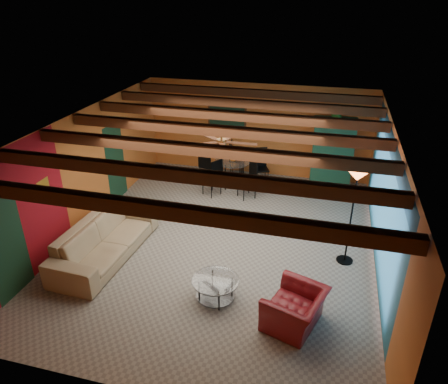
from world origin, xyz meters
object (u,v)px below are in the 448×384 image
(armoire, at_px, (333,154))
(armchair, at_px, (295,309))
(sofa, at_px, (105,239))
(vase, at_px, (233,147))
(coffee_table, at_px, (216,289))
(floor_lamp, at_px, (351,218))
(potted_plant, at_px, (338,112))
(dining_table, at_px, (233,169))

(armoire, bearing_deg, armchair, -101.30)
(sofa, relative_size, vase, 13.48)
(coffee_table, xyz_separation_m, floor_lamp, (2.27, 1.81, 0.82))
(sofa, relative_size, potted_plant, 5.46)
(floor_lamp, height_order, vase, floor_lamp)
(armchair, relative_size, dining_table, 0.49)
(armchair, relative_size, vase, 4.92)
(dining_table, bearing_deg, armchair, -65.59)
(dining_table, distance_m, vase, 0.63)
(potted_plant, bearing_deg, coffee_table, -108.16)
(sofa, distance_m, potted_plant, 6.75)
(coffee_table, height_order, floor_lamp, floor_lamp)
(armoire, height_order, vase, armoire)
(sofa, bearing_deg, vase, -20.64)
(sofa, height_order, coffee_table, sofa)
(sofa, bearing_deg, floor_lamp, -74.67)
(floor_lamp, bearing_deg, armoire, 96.87)
(armoire, bearing_deg, potted_plant, 0.00)
(armoire, height_order, potted_plant, potted_plant)
(armchair, xyz_separation_m, potted_plant, (0.37, 5.82, 1.80))
(dining_table, xyz_separation_m, floor_lamp, (3.11, -2.95, 0.51))
(coffee_table, relative_size, potted_plant, 1.69)
(coffee_table, bearing_deg, floor_lamp, 38.60)
(armoire, relative_size, potted_plant, 3.74)
(floor_lamp, distance_m, vase, 4.29)
(sofa, height_order, floor_lamp, floor_lamp)
(dining_table, bearing_deg, armoire, 16.38)
(floor_lamp, relative_size, potted_plant, 4.12)
(sofa, relative_size, dining_table, 1.35)
(armchair, bearing_deg, potted_plant, -165.78)
(armchair, xyz_separation_m, floor_lamp, (0.82, 2.08, 0.71))
(coffee_table, distance_m, vase, 4.93)
(sofa, distance_m, coffee_table, 2.70)
(armchair, xyz_separation_m, dining_table, (-2.28, 5.03, 0.20))
(floor_lamp, distance_m, potted_plant, 3.92)
(sofa, distance_m, dining_table, 4.39)
(sofa, height_order, armchair, sofa)
(vase, bearing_deg, floor_lamp, -43.53)
(coffee_table, height_order, potted_plant, potted_plant)
(armoire, bearing_deg, dining_table, -171.25)
(coffee_table, distance_m, dining_table, 4.85)
(dining_table, relative_size, potted_plant, 4.03)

